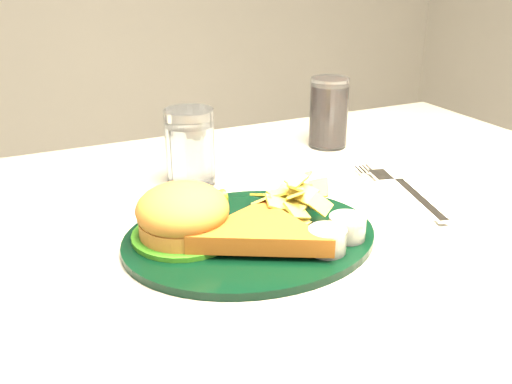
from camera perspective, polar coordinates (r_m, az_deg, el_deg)
dinner_plate at (r=0.68m, az=-0.57°, el=-2.25°), size 0.32×0.27×0.07m
water_glass at (r=0.85m, az=-6.60°, el=4.45°), size 0.10×0.10×0.11m
cola_glass at (r=1.02m, az=7.28°, el=7.87°), size 0.08×0.08×0.12m
fork_napkin at (r=0.83m, az=15.52°, el=-0.41°), size 0.19×0.22×0.01m
wrapped_straw at (r=0.80m, az=-4.98°, el=-0.88°), size 0.18×0.16×0.01m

